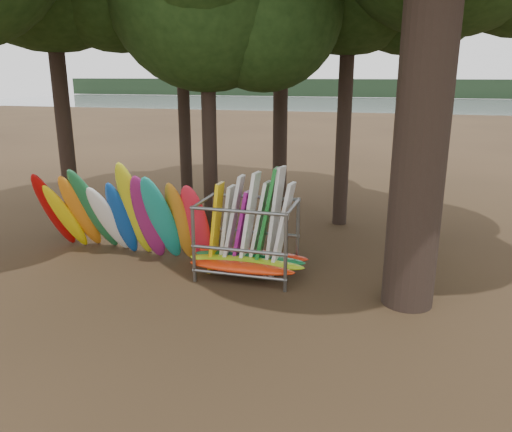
# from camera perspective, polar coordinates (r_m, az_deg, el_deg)

# --- Properties ---
(ground) EXTENTS (120.00, 120.00, 0.00)m
(ground) POSITION_cam_1_polar(r_m,az_deg,el_deg) (12.85, -4.96, -7.55)
(ground) COLOR #47331E
(ground) RESTS_ON ground
(lake) EXTENTS (160.00, 160.00, 0.00)m
(lake) POSITION_cam_1_polar(r_m,az_deg,el_deg) (71.32, 12.52, 11.44)
(lake) COLOR gray
(lake) RESTS_ON ground
(far_shore) EXTENTS (160.00, 4.00, 4.00)m
(far_shore) POSITION_cam_1_polar(r_m,az_deg,el_deg) (121.12, 14.13, 13.98)
(far_shore) COLOR black
(far_shore) RESTS_ON ground
(kayak_row) EXTENTS (5.26, 2.16, 3.08)m
(kayak_row) POSITION_cam_1_polar(r_m,az_deg,el_deg) (14.54, -15.22, -0.00)
(kayak_row) COLOR #AF0A09
(kayak_row) RESTS_ON ground
(storage_rack) EXTENTS (3.11, 1.56, 2.90)m
(storage_rack) POSITION_cam_1_polar(r_m,az_deg,el_deg) (12.93, -0.97, -2.86)
(storage_rack) COLOR slate
(storage_rack) RESTS_ON ground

